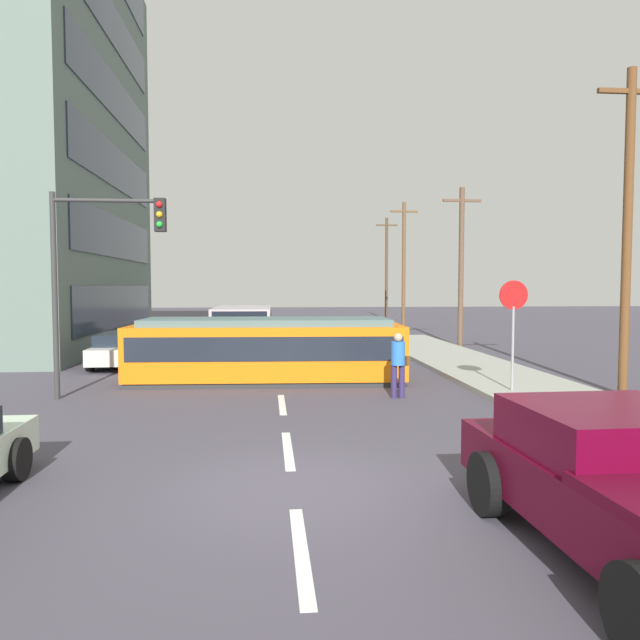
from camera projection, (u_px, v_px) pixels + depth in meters
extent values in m
plane|color=#46414D|center=(279.00, 379.00, 18.36)|extent=(120.00, 120.00, 0.00)
cube|color=#9C9F94|center=(551.00, 397.00, 14.98)|extent=(3.20, 36.00, 0.14)
cube|color=silver|center=(301.00, 551.00, 6.42)|extent=(0.16, 2.40, 0.01)
cube|color=silver|center=(288.00, 450.00, 10.40)|extent=(0.16, 2.40, 0.01)
cube|color=silver|center=(282.00, 404.00, 14.38)|extent=(0.16, 2.40, 0.01)
cube|color=silver|center=(276.00, 357.00, 23.80)|extent=(0.16, 2.40, 0.01)
cube|color=silver|center=(274.00, 343.00, 29.76)|extent=(0.16, 2.40, 0.01)
cube|color=#2D3847|center=(119.00, 306.00, 27.65)|extent=(0.06, 13.54, 1.92)
cube|color=#2D3847|center=(118.00, 237.00, 27.46)|extent=(0.06, 13.54, 1.92)
cube|color=#2D3847|center=(116.00, 167.00, 27.27)|extent=(0.06, 13.54, 1.92)
cube|color=#2D3847|center=(115.00, 97.00, 27.08)|extent=(0.06, 13.54, 1.92)
cube|color=#2D3847|center=(113.00, 25.00, 26.90)|extent=(0.06, 13.54, 1.92)
cube|color=orange|center=(267.00, 351.00, 17.74)|extent=(8.19, 2.84, 1.56)
cube|color=#2D2D2D|center=(267.00, 379.00, 17.79)|extent=(8.03, 2.71, 0.15)
cube|color=#4D6767|center=(267.00, 322.00, 17.69)|extent=(7.37, 2.43, 0.20)
cube|color=#1E232D|center=(267.00, 345.00, 17.73)|extent=(7.87, 2.87, 0.69)
cube|color=#B1A5AB|center=(243.00, 325.00, 26.78)|extent=(2.58, 5.17, 1.61)
cube|color=black|center=(240.00, 323.00, 24.27)|extent=(2.25, 0.16, 0.97)
cube|color=black|center=(243.00, 318.00, 26.77)|extent=(2.61, 4.40, 0.64)
cylinder|color=black|center=(241.00, 343.00, 25.19)|extent=(2.56, 0.94, 0.90)
cylinder|color=black|center=(245.00, 336.00, 28.45)|extent=(2.56, 0.94, 0.90)
cylinder|color=#2F2551|center=(394.00, 381.00, 15.19)|extent=(0.16, 0.16, 0.85)
cylinder|color=#2F2551|center=(402.00, 381.00, 15.21)|extent=(0.16, 0.16, 0.85)
cylinder|color=blue|center=(398.00, 353.00, 15.16)|extent=(0.36, 0.36, 0.60)
sphere|color=tan|center=(398.00, 337.00, 15.14)|extent=(0.22, 0.22, 0.22)
cube|color=brown|center=(406.00, 361.00, 15.24)|extent=(0.19, 0.22, 0.24)
cube|color=#54051D|center=(610.00, 431.00, 6.56)|extent=(1.94, 1.94, 0.55)
cylinder|color=black|center=(489.00, 484.00, 7.44)|extent=(0.30, 0.81, 0.80)
cylinder|color=black|center=(637.00, 478.00, 7.67)|extent=(0.30, 0.81, 0.80)
cylinder|color=black|center=(17.00, 459.00, 8.75)|extent=(0.23, 0.64, 0.64)
cube|color=beige|center=(125.00, 351.00, 21.29)|extent=(1.83, 4.34, 0.55)
cube|color=black|center=(123.00, 339.00, 21.11)|extent=(1.64, 2.40, 0.40)
cylinder|color=black|center=(108.00, 353.00, 22.48)|extent=(0.24, 0.65, 0.64)
cylinder|color=black|center=(155.00, 353.00, 22.68)|extent=(0.24, 0.65, 0.64)
cylinder|color=black|center=(90.00, 362.00, 19.92)|extent=(0.24, 0.65, 0.64)
cylinder|color=black|center=(143.00, 361.00, 20.12)|extent=(0.24, 0.65, 0.64)
cube|color=black|center=(169.00, 336.00, 27.93)|extent=(1.81, 4.47, 0.55)
cube|color=black|center=(168.00, 326.00, 27.75)|extent=(1.63, 2.47, 0.40)
cylinder|color=black|center=(156.00, 337.00, 29.21)|extent=(0.23, 0.64, 0.64)
cylinder|color=black|center=(191.00, 337.00, 29.32)|extent=(0.23, 0.64, 0.64)
cylinder|color=black|center=(144.00, 343.00, 26.56)|extent=(0.23, 0.64, 0.64)
cylinder|color=black|center=(182.00, 342.00, 26.67)|extent=(0.23, 0.64, 0.64)
cylinder|color=gray|center=(513.00, 348.00, 15.49)|extent=(0.07, 0.07, 2.20)
cylinder|color=red|center=(514.00, 295.00, 15.41)|extent=(0.76, 0.04, 0.76)
cylinder|color=#333333|center=(55.00, 296.00, 14.91)|extent=(0.14, 0.14, 5.22)
cylinder|color=#333333|center=(107.00, 200.00, 14.89)|extent=(2.64, 0.10, 0.10)
cube|color=black|center=(160.00, 215.00, 15.03)|extent=(0.28, 0.24, 0.84)
sphere|color=red|center=(159.00, 204.00, 14.88)|extent=(0.16, 0.16, 0.16)
sphere|color=gold|center=(159.00, 214.00, 14.90)|extent=(0.16, 0.16, 0.16)
sphere|color=green|center=(159.00, 224.00, 14.91)|extent=(0.16, 0.16, 0.16)
cylinder|color=brown|center=(627.00, 234.00, 15.41)|extent=(0.24, 0.24, 8.47)
cube|color=brown|center=(631.00, 91.00, 15.20)|extent=(1.80, 0.12, 0.12)
cylinder|color=brown|center=(461.00, 268.00, 27.48)|extent=(0.24, 0.24, 7.40)
cube|color=brown|center=(462.00, 201.00, 27.30)|extent=(1.80, 0.12, 0.12)
cylinder|color=brown|center=(404.00, 266.00, 38.97)|extent=(0.24, 0.24, 8.33)
cube|color=brown|center=(404.00, 211.00, 38.77)|extent=(1.80, 0.12, 0.12)
cylinder|color=brown|center=(386.00, 269.00, 48.99)|extent=(0.24, 0.24, 8.45)
cube|color=brown|center=(387.00, 225.00, 48.77)|extent=(1.80, 0.12, 0.12)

